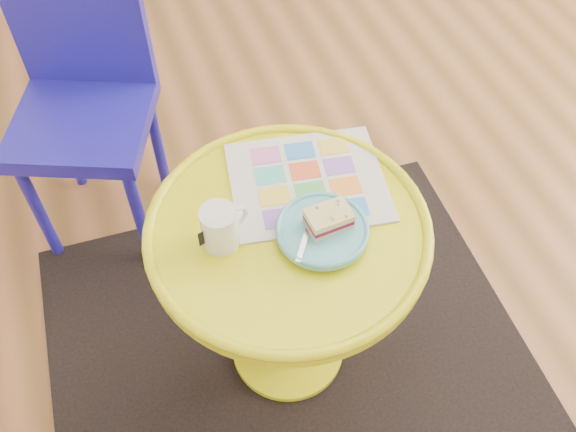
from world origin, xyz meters
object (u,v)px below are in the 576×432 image
object	(u,v)px
side_table	(288,270)
newspaper	(308,182)
chair	(83,92)
plate	(322,231)
mug	(220,227)

from	to	relation	value
side_table	newspaper	world-z (taller)	newspaper
side_table	chair	distance (m)	0.79
chair	plate	xyz separation A→B (m)	(0.40, -0.75, 0.12)
newspaper	plate	bearing A→B (deg)	-89.84
chair	plate	distance (m)	0.86
side_table	plate	xyz separation A→B (m)	(0.06, -0.05, 0.18)
chair	mug	xyz separation A→B (m)	(0.20, -0.69, 0.15)
chair	newspaper	bearing A→B (deg)	-31.27
plate	chair	bearing A→B (deg)	117.97
side_table	chair	xyz separation A→B (m)	(-0.34, 0.71, 0.06)
newspaper	plate	world-z (taller)	plate
newspaper	mug	bearing A→B (deg)	-148.19
chair	mug	world-z (taller)	chair
plate	mug	bearing A→B (deg)	163.40
side_table	newspaper	size ratio (longest dim) A/B	1.78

